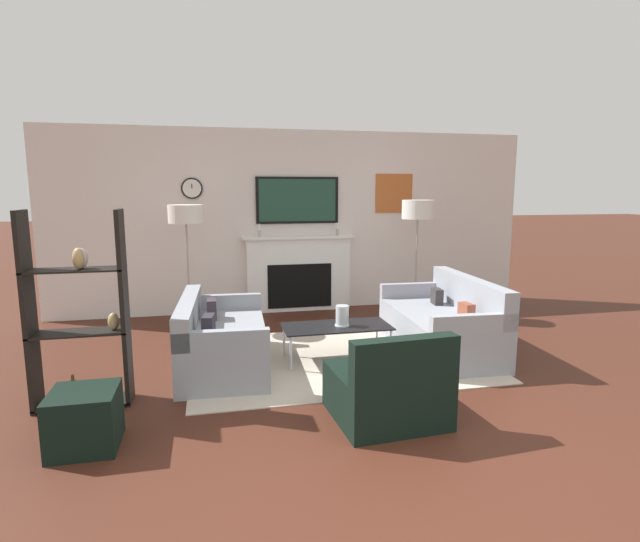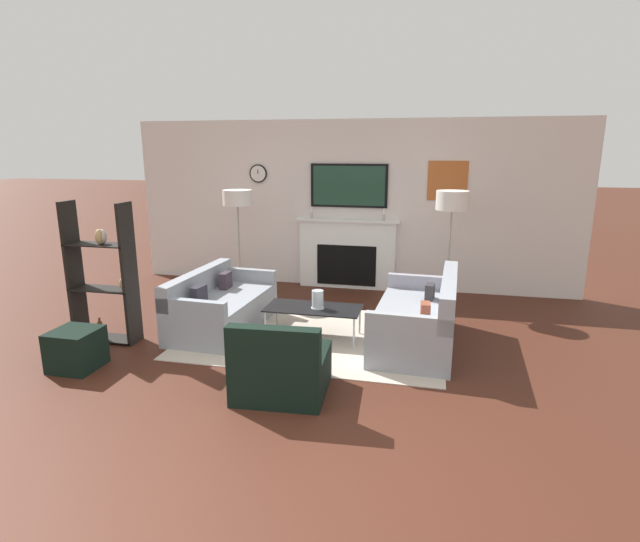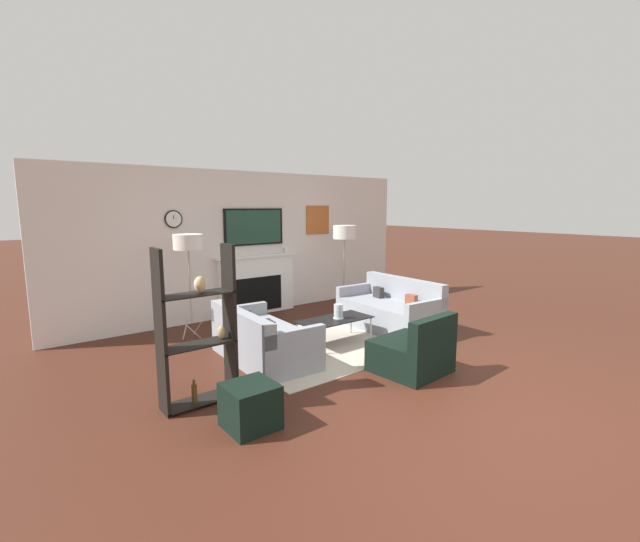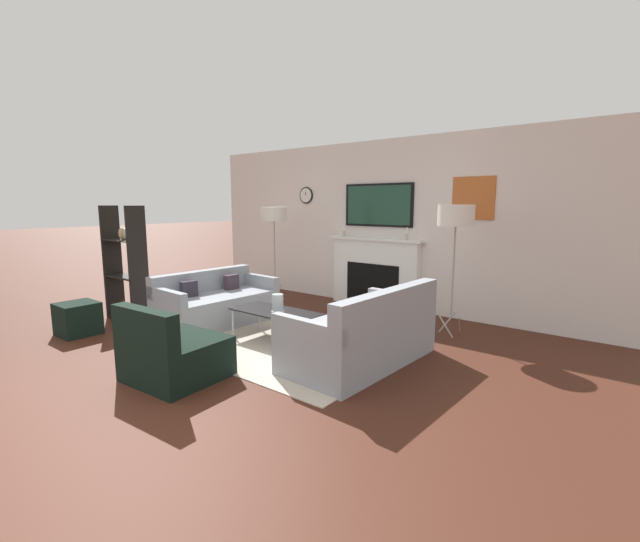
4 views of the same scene
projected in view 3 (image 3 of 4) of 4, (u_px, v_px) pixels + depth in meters
ground_plane at (507, 410)px, 4.36m from camera, size 60.00×60.00×0.00m
fireplace_wall at (254, 250)px, 8.18m from camera, size 7.28×0.28×2.70m
area_rug at (333, 342)px, 6.51m from camera, size 3.11×2.20×0.01m
couch_left at (262, 341)px, 5.72m from camera, size 0.93×1.67×0.73m
couch_right at (390, 311)px, 7.23m from camera, size 0.96×1.79×0.84m
armchair at (413, 353)px, 5.32m from camera, size 0.88×0.84×0.76m
coffee_table at (335, 320)px, 6.42m from camera, size 1.15×0.54×0.38m
hurricane_candle at (338, 312)px, 6.42m from camera, size 0.16×0.16×0.22m
floor_lamp_left at (188, 243)px, 6.54m from camera, size 0.45×0.45×1.64m
floor_lamp_right at (344, 233)px, 8.48m from camera, size 0.45×0.45×1.69m
shelf_unit at (198, 328)px, 4.40m from camera, size 0.78×0.28×1.67m
ottoman at (250, 406)px, 4.00m from camera, size 0.46×0.46×0.42m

